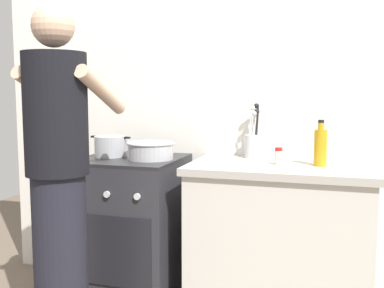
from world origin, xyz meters
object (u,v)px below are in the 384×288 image
(pot, at_px, (111,146))
(person, at_px, (59,182))
(stove_range, at_px, (132,230))
(utensil_crock, at_px, (253,142))
(mixing_bowl, at_px, (151,150))
(oil_bottle, at_px, (320,147))
(spice_bottle, at_px, (279,156))

(pot, xyz_separation_m, person, (0.05, -0.63, -0.10))
(stove_range, relative_size, utensil_crock, 2.73)
(utensil_crock, bearing_deg, person, -134.12)
(stove_range, height_order, mixing_bowl, mixing_bowl)
(pot, xyz_separation_m, oil_bottle, (1.25, 0.00, 0.04))
(utensil_crock, distance_m, person, 1.16)
(utensil_crock, height_order, spice_bottle, utensil_crock)
(mixing_bowl, xyz_separation_m, spice_bottle, (0.75, 0.00, -0.01))
(mixing_bowl, bearing_deg, spice_bottle, 0.37)
(mixing_bowl, bearing_deg, oil_bottle, 2.08)
(mixing_bowl, bearing_deg, stove_range, 172.34)
(utensil_crock, xyz_separation_m, spice_bottle, (0.18, -0.23, -0.05))
(utensil_crock, bearing_deg, spice_bottle, -51.83)
(spice_bottle, relative_size, person, 0.06)
(utensil_crock, height_order, person, person)
(utensil_crock, relative_size, spice_bottle, 3.47)
(pot, height_order, spice_bottle, pot)
(mixing_bowl, height_order, oil_bottle, oil_bottle)
(mixing_bowl, relative_size, utensil_crock, 0.86)
(utensil_crock, bearing_deg, mixing_bowl, -157.92)
(utensil_crock, relative_size, person, 0.19)
(stove_range, height_order, oil_bottle, oil_bottle)
(stove_range, distance_m, person, 0.75)
(pot, bearing_deg, oil_bottle, 0.09)
(stove_range, height_order, spice_bottle, spice_bottle)
(pot, distance_m, mixing_bowl, 0.28)
(mixing_bowl, height_order, spice_bottle, mixing_bowl)
(utensil_crock, xyz_separation_m, oil_bottle, (0.40, -0.20, 0.01))
(stove_range, relative_size, person, 0.53)
(stove_range, bearing_deg, spice_bottle, -0.90)
(pot, height_order, person, person)
(stove_range, height_order, pot, pot)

